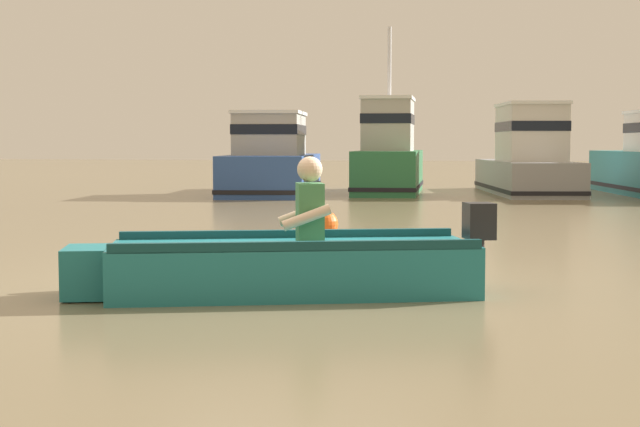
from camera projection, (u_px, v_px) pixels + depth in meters
The scene contains 6 objects.
ground_plane at pixel (280, 282), 8.98m from camera, with size 120.00×120.00×0.00m, color #7A6B4C.
rowboat_with_person at pixel (285, 265), 8.23m from camera, with size 3.67×1.96×1.19m.
moored_boat_blue at pixel (272, 163), 24.24m from camera, with size 2.70×5.91×2.08m.
moored_boat_green at pixel (389, 158), 24.60m from camera, with size 1.82×4.87×4.26m.
moored_boat_grey at pixel (528, 161), 24.32m from camera, with size 2.77×6.03×2.30m.
mooring_buoy at pixel (324, 224), 12.97m from camera, with size 0.39×0.39×0.39m, color #E55919.
Camera 1 is at (2.02, -8.68, 1.31)m, focal length 53.54 mm.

